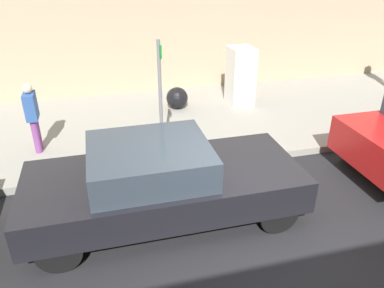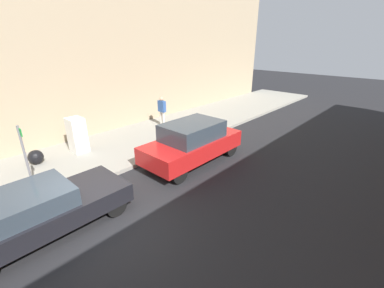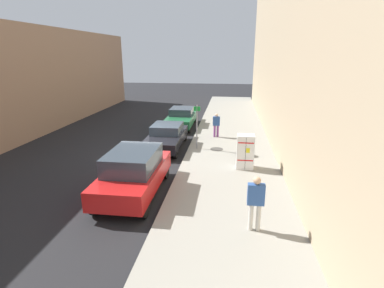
% 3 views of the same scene
% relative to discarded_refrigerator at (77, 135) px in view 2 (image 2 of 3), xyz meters
% --- Properties ---
extents(ground_plane, '(80.00, 80.00, 0.00)m').
position_rel_discarded_refrigerator_xyz_m(ground_plane, '(5.27, -1.77, -0.95)').
color(ground_plane, black).
extents(sidewalk_slab, '(4.64, 44.00, 0.16)m').
position_rel_discarded_refrigerator_xyz_m(sidewalk_slab, '(0.69, -1.77, -0.87)').
color(sidewalk_slab, gray).
rests_on(sidewalk_slab, ground).
extents(discarded_refrigerator, '(0.78, 0.64, 1.58)m').
position_rel_discarded_refrigerator_xyz_m(discarded_refrigerator, '(0.00, 0.00, 0.00)').
color(discarded_refrigerator, white).
rests_on(discarded_refrigerator, sidewalk_slab).
extents(manhole_cover, '(0.70, 0.70, 0.02)m').
position_rel_discarded_refrigerator_xyz_m(manhole_cover, '(1.42, -2.65, -0.78)').
color(manhole_cover, '#47443F').
rests_on(manhole_cover, sidewalk_slab).
extents(street_sign_post, '(0.36, 0.07, 2.44)m').
position_rel_discarded_refrigerator_xyz_m(street_sign_post, '(2.54, -2.68, 0.58)').
color(street_sign_post, slate).
rests_on(street_sign_post, sidewalk_slab).
extents(trash_bag, '(0.59, 0.59, 0.59)m').
position_rel_discarded_refrigerator_xyz_m(trash_bag, '(-0.06, -1.79, -0.50)').
color(trash_bag, black).
rests_on(trash_bag, sidewalk_slab).
extents(pedestrian_standing_near, '(0.50, 0.23, 1.73)m').
position_rel_discarded_refrigerator_xyz_m(pedestrian_standing_near, '(-0.09, 5.13, 0.21)').
color(pedestrian_standing_near, beige).
rests_on(pedestrian_standing_near, sidewalk_slab).
extents(parked_sedan_dark, '(1.85, 4.46, 1.37)m').
position_rel_discarded_refrigerator_xyz_m(parked_sedan_dark, '(4.32, -3.02, -0.24)').
color(parked_sedan_dark, black).
rests_on(parked_sedan_dark, ground).
extents(parked_suv_red, '(1.96, 4.53, 1.77)m').
position_rel_discarded_refrigerator_xyz_m(parked_suv_red, '(4.32, 2.96, -0.03)').
color(parked_suv_red, red).
rests_on(parked_suv_red, ground).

